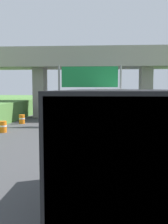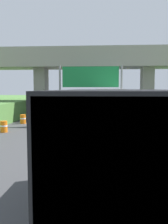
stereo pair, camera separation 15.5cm
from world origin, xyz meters
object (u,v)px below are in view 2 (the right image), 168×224
object	(u,v)px
truck_silver	(110,105)
truck_black	(117,152)
construction_barrel_3	(4,127)
construction_barrel_4	(23,119)
truck_orange	(106,98)
car_blue	(133,109)
overhead_highway_sign	(90,81)

from	to	relation	value
truck_silver	truck_black	world-z (taller)	same
construction_barrel_3	construction_barrel_4	distance (m)	4.95
truck_orange	car_blue	size ratio (longest dim) A/B	1.78
truck_orange	construction_barrel_4	bearing A→B (deg)	-115.18
truck_silver	construction_barrel_4	size ratio (longest dim) A/B	8.11
overhead_highway_sign	truck_orange	size ratio (longest dim) A/B	0.81
car_blue	construction_barrel_4	world-z (taller)	car_blue
truck_black	truck_orange	bearing A→B (deg)	89.97
car_blue	construction_barrel_4	bearing A→B (deg)	-144.90
overhead_highway_sign	truck_silver	xyz separation A→B (m)	(1.85, 0.04, -2.21)
overhead_highway_sign	truck_black	distance (m)	17.48
truck_silver	truck_black	bearing A→B (deg)	-90.98
truck_orange	car_blue	distance (m)	10.06
truck_silver	construction_barrel_3	size ratio (longest dim) A/B	8.11
truck_silver	construction_barrel_3	bearing A→B (deg)	-153.86
truck_silver	truck_orange	xyz separation A→B (m)	(-0.28, 18.40, 0.00)
overhead_highway_sign	construction_barrel_4	bearing A→B (deg)	173.08
truck_black	construction_barrel_4	size ratio (longest dim) A/B	8.11
construction_barrel_3	truck_black	bearing A→B (deg)	-57.99
overhead_highway_sign	construction_barrel_3	distance (m)	8.66
truck_orange	car_blue	xyz separation A→B (m)	(3.41, -9.41, -1.08)
truck_black	car_blue	xyz separation A→B (m)	(3.43, 26.30, -1.08)
truck_black	truck_silver	bearing A→B (deg)	89.02
truck_orange	car_blue	world-z (taller)	truck_orange
overhead_highway_sign	car_blue	xyz separation A→B (m)	(4.98, 9.04, -3.29)
construction_barrel_3	overhead_highway_sign	bearing A→B (deg)	31.82
overhead_highway_sign	construction_barrel_3	xyz separation A→B (m)	(-6.66, -4.13, -3.69)
overhead_highway_sign	car_blue	world-z (taller)	overhead_highway_sign
truck_orange	car_blue	bearing A→B (deg)	-70.08
car_blue	overhead_highway_sign	bearing A→B (deg)	-118.85
overhead_highway_sign	car_blue	size ratio (longest dim) A/B	1.43
overhead_highway_sign	truck_black	bearing A→B (deg)	-84.87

